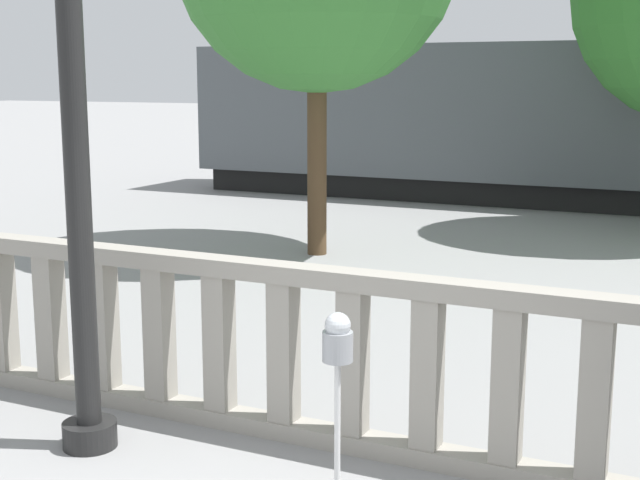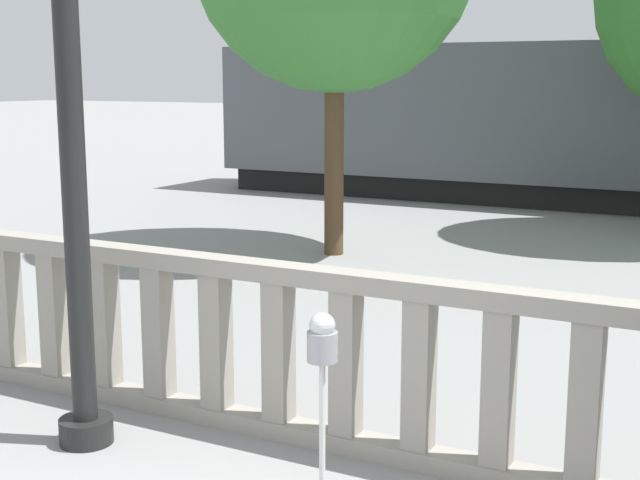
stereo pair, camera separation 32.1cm
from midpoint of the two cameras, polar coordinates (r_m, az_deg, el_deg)
balustrade at (r=6.65m, az=5.37°, el=-8.17°), size 15.63×0.24×1.40m
lamppost at (r=6.76m, az=-14.44°, el=9.37°), size 0.42×0.42×5.22m
parking_meter at (r=5.62m, az=1.80°, el=-7.15°), size 0.19×0.19×1.37m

